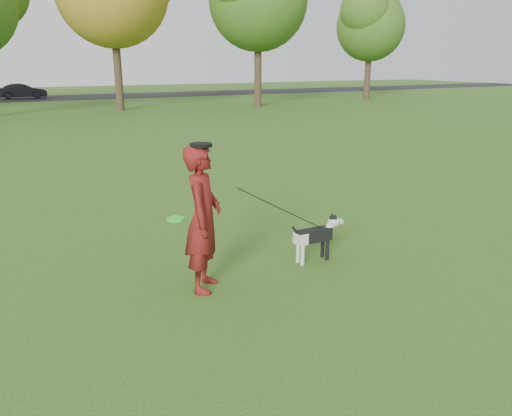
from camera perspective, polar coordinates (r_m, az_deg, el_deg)
ground at (r=7.26m, az=-0.12°, el=-7.94°), size 120.00×120.00×0.00m
road at (r=46.08m, az=-23.88°, el=11.38°), size 120.00×7.00×0.02m
man at (r=6.62m, az=-6.06°, el=-1.24°), size 0.79×0.87×1.99m
dog at (r=7.76m, az=7.01°, el=-2.91°), size 0.95×0.19×0.72m
car_mid at (r=45.99m, az=-25.14°, el=12.00°), size 3.69×1.31×1.21m
man_held_items at (r=7.18m, az=3.09°, el=-0.20°), size 2.56×0.31×1.51m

